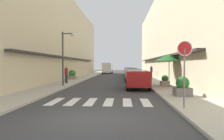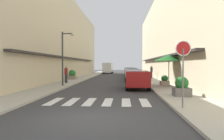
{
  "view_description": "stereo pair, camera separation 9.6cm",
  "coord_description": "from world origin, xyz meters",
  "px_view_note": "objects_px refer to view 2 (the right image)",
  "views": [
    {
      "loc": [
        1.19,
        -6.82,
        1.93
      ],
      "look_at": [
        -0.12,
        17.23,
        1.3
      ],
      "focal_mm": 31.49,
      "sensor_mm": 36.0,
      "label": 1
    },
    {
      "loc": [
        1.29,
        -6.81,
        1.93
      ],
      "look_at": [
        -0.12,
        17.23,
        1.3
      ],
      "focal_mm": 31.49,
      "sensor_mm": 36.0,
      "label": 2
    }
  ],
  "objects_px": {
    "parked_car_distant": "(129,70)",
    "street_lamp": "(65,52)",
    "pedestrian_walking_near": "(66,74)",
    "parked_car_near": "(137,77)",
    "parked_car_mid": "(133,74)",
    "planter_midblock": "(165,81)",
    "parked_car_far": "(131,72)",
    "planter_far": "(72,75)",
    "cafe_umbrella": "(169,58)",
    "delivery_van": "(108,67)",
    "pedestrian_walking_far": "(151,72)",
    "round_street_sign": "(183,56)",
    "planter_corner": "(182,87)"
  },
  "relations": [
    {
      "from": "parked_car_far",
      "to": "pedestrian_walking_near",
      "type": "height_order",
      "value": "pedestrian_walking_near"
    },
    {
      "from": "street_lamp",
      "to": "parked_car_mid",
      "type": "bearing_deg",
      "value": 42.18
    },
    {
      "from": "parked_car_mid",
      "to": "delivery_van",
      "type": "relative_size",
      "value": 0.76
    },
    {
      "from": "parked_car_near",
      "to": "street_lamp",
      "type": "height_order",
      "value": "street_lamp"
    },
    {
      "from": "street_lamp",
      "to": "pedestrian_walking_far",
      "type": "distance_m",
      "value": 13.5
    },
    {
      "from": "parked_car_mid",
      "to": "round_street_sign",
      "type": "bearing_deg",
      "value": -84.2
    },
    {
      "from": "parked_car_far",
      "to": "delivery_van",
      "type": "xyz_separation_m",
      "value": [
        -4.58,
        15.07,
        0.48
      ]
    },
    {
      "from": "planter_corner",
      "to": "planter_far",
      "type": "xyz_separation_m",
      "value": [
        -9.83,
        12.67,
        0.03
      ]
    },
    {
      "from": "round_street_sign",
      "to": "pedestrian_walking_near",
      "type": "bearing_deg",
      "value": 127.1
    },
    {
      "from": "parked_car_near",
      "to": "delivery_van",
      "type": "bearing_deg",
      "value": 99.14
    },
    {
      "from": "planter_midblock",
      "to": "parked_car_distant",
      "type": "bearing_deg",
      "value": 97.31
    },
    {
      "from": "planter_far",
      "to": "planter_midblock",
      "type": "bearing_deg",
      "value": -36.19
    },
    {
      "from": "cafe_umbrella",
      "to": "planter_midblock",
      "type": "xyz_separation_m",
      "value": [
        -0.38,
        -0.14,
        -2.0
      ]
    },
    {
      "from": "delivery_van",
      "to": "parked_car_distant",
      "type": "bearing_deg",
      "value": -61.0
    },
    {
      "from": "parked_car_distant",
      "to": "street_lamp",
      "type": "bearing_deg",
      "value": -107.82
    },
    {
      "from": "parked_car_distant",
      "to": "pedestrian_walking_far",
      "type": "distance_m",
      "value": 9.6
    },
    {
      "from": "delivery_van",
      "to": "planter_far",
      "type": "bearing_deg",
      "value": -98.38
    },
    {
      "from": "planter_midblock",
      "to": "pedestrian_walking_near",
      "type": "bearing_deg",
      "value": 165.98
    },
    {
      "from": "delivery_van",
      "to": "round_street_sign",
      "type": "bearing_deg",
      "value": -80.5
    },
    {
      "from": "planter_far",
      "to": "cafe_umbrella",
      "type": "bearing_deg",
      "value": -34.66
    },
    {
      "from": "delivery_van",
      "to": "planter_midblock",
      "type": "relative_size",
      "value": 5.88
    },
    {
      "from": "parked_car_near",
      "to": "pedestrian_walking_near",
      "type": "distance_m",
      "value": 7.66
    },
    {
      "from": "parked_car_far",
      "to": "street_lamp",
      "type": "relative_size",
      "value": 0.92
    },
    {
      "from": "parked_car_far",
      "to": "planter_corner",
      "type": "xyz_separation_m",
      "value": [
        2.31,
        -17.58,
        -0.29
      ]
    },
    {
      "from": "planter_far",
      "to": "pedestrian_walking_near",
      "type": "relative_size",
      "value": 0.7
    },
    {
      "from": "cafe_umbrella",
      "to": "pedestrian_walking_far",
      "type": "xyz_separation_m",
      "value": [
        -0.12,
        9.66,
        -1.5
      ]
    },
    {
      "from": "round_street_sign",
      "to": "pedestrian_walking_far",
      "type": "bearing_deg",
      "value": 86.01
    },
    {
      "from": "pedestrian_walking_near",
      "to": "parked_car_near",
      "type": "bearing_deg",
      "value": 148.15
    },
    {
      "from": "pedestrian_walking_far",
      "to": "street_lamp",
      "type": "bearing_deg",
      "value": 26.51
    },
    {
      "from": "street_lamp",
      "to": "cafe_umbrella",
      "type": "distance_m",
      "value": 9.01
    },
    {
      "from": "delivery_van",
      "to": "pedestrian_walking_far",
      "type": "distance_m",
      "value": 18.93
    },
    {
      "from": "street_lamp",
      "to": "parked_car_distant",
      "type": "bearing_deg",
      "value": 72.18
    },
    {
      "from": "parked_car_distant",
      "to": "planter_corner",
      "type": "height_order",
      "value": "parked_car_distant"
    },
    {
      "from": "parked_car_distant",
      "to": "cafe_umbrella",
      "type": "height_order",
      "value": "cafe_umbrella"
    },
    {
      "from": "delivery_van",
      "to": "cafe_umbrella",
      "type": "bearing_deg",
      "value": -74.75
    },
    {
      "from": "parked_car_far",
      "to": "planter_midblock",
      "type": "xyz_separation_m",
      "value": [
        2.44,
        -12.2,
        -0.39
      ]
    },
    {
      "from": "parked_car_distant",
      "to": "cafe_umbrella",
      "type": "bearing_deg",
      "value": -81.51
    },
    {
      "from": "round_street_sign",
      "to": "planter_far",
      "type": "bearing_deg",
      "value": 119.4
    },
    {
      "from": "round_street_sign",
      "to": "planter_midblock",
      "type": "distance_m",
      "value": 8.82
    },
    {
      "from": "delivery_van",
      "to": "parked_car_far",
      "type": "bearing_deg",
      "value": -73.11
    },
    {
      "from": "parked_car_far",
      "to": "parked_car_distant",
      "type": "relative_size",
      "value": 1.05
    },
    {
      "from": "planter_far",
      "to": "parked_car_far",
      "type": "bearing_deg",
      "value": 33.13
    },
    {
      "from": "round_street_sign",
      "to": "planter_far",
      "type": "height_order",
      "value": "round_street_sign"
    },
    {
      "from": "parked_car_near",
      "to": "planter_midblock",
      "type": "relative_size",
      "value": 4.54
    },
    {
      "from": "planter_far",
      "to": "pedestrian_walking_near",
      "type": "distance_m",
      "value": 5.04
    },
    {
      "from": "parked_car_far",
      "to": "pedestrian_walking_near",
      "type": "xyz_separation_m",
      "value": [
        -6.82,
        -9.88,
        0.09
      ]
    },
    {
      "from": "cafe_umbrella",
      "to": "planter_corner",
      "type": "relative_size",
      "value": 2.38
    },
    {
      "from": "parked_car_near",
      "to": "parked_car_distant",
      "type": "bearing_deg",
      "value": 90.0
    },
    {
      "from": "pedestrian_walking_far",
      "to": "parked_car_mid",
      "type": "bearing_deg",
      "value": 36.54
    },
    {
      "from": "pedestrian_walking_near",
      "to": "delivery_van",
      "type": "bearing_deg",
      "value": -99.95
    }
  ]
}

